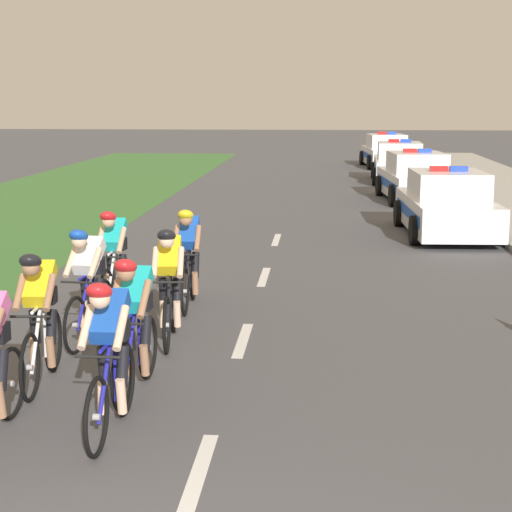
{
  "coord_description": "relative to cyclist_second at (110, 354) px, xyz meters",
  "views": [
    {
      "loc": [
        1.01,
        -3.74,
        3.12
      ],
      "look_at": [
        0.16,
        7.07,
        1.1
      ],
      "focal_mm": 59.91,
      "sensor_mm": 36.0,
      "label": 1
    }
  ],
  "objects": [
    {
      "name": "cyclist_seventh",
      "position": [
        -1.11,
        4.69,
        0.0
      ],
      "size": [
        0.42,
        1.72,
        1.56
      ],
      "color": "black",
      "rests_on": "ground"
    },
    {
      "name": "cyclist_third",
      "position": [
        -1.1,
        1.32,
        0.0
      ],
      "size": [
        0.44,
        1.72,
        1.56
      ],
      "color": "black",
      "rests_on": "ground"
    },
    {
      "name": "lane_markings_centre",
      "position": [
        0.93,
        3.26,
        -0.78
      ],
      "size": [
        0.14,
        17.6,
        0.01
      ],
      "color": "white",
      "rests_on": "ground"
    },
    {
      "name": "cyclist_sixth",
      "position": [
        0.01,
        3.08,
        0.0
      ],
      "size": [
        0.45,
        1.72,
        1.56
      ],
      "color": "black",
      "rests_on": "ground"
    },
    {
      "name": "cyclist_eighth",
      "position": [
        -0.04,
        4.94,
        0.0
      ],
      "size": [
        0.42,
        1.72,
        1.56
      ],
      "color": "black",
      "rests_on": "ground"
    },
    {
      "name": "cyclist_second",
      "position": [
        0.0,
        0.0,
        0.0
      ],
      "size": [
        0.42,
        1.72,
        1.56
      ],
      "color": "black",
      "rests_on": "ground"
    },
    {
      "name": "cyclist_fourth",
      "position": [
        -0.02,
        1.12,
        0.0
      ],
      "size": [
        0.43,
        1.72,
        1.56
      ],
      "color": "black",
      "rests_on": "ground"
    },
    {
      "name": "police_car_second",
      "position": [
        4.77,
        18.85,
        -0.11
      ],
      "size": [
        2.26,
        4.52,
        1.59
      ],
      "color": "white",
      "rests_on": "ground"
    },
    {
      "name": "cyclist_fifth",
      "position": [
        -1.02,
        2.99,
        0.0
      ],
      "size": [
        0.45,
        1.72,
        1.56
      ],
      "color": "black",
      "rests_on": "ground"
    },
    {
      "name": "police_car_nearest",
      "position": [
        4.77,
        12.2,
        -0.11
      ],
      "size": [
        2.13,
        4.47,
        1.59
      ],
      "color": "white",
      "rests_on": "ground"
    },
    {
      "name": "police_car_furthest",
      "position": [
        4.77,
        31.67,
        -0.11
      ],
      "size": [
        2.26,
        4.52,
        1.59
      ],
      "color": "white",
      "rests_on": "ground"
    },
    {
      "name": "police_car_third",
      "position": [
        4.77,
        24.8,
        -0.11
      ],
      "size": [
        2.13,
        4.47,
        1.59
      ],
      "color": "silver",
      "rests_on": "ground"
    }
  ]
}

